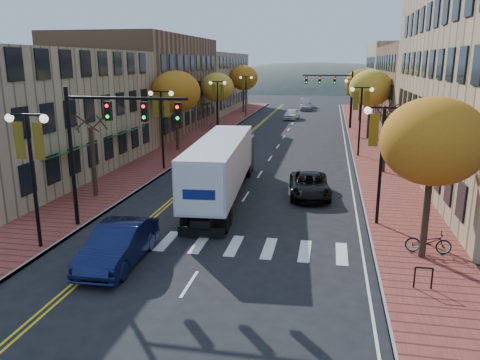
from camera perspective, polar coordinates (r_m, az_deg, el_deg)
The scene contains 32 objects.
ground at distance 19.88m, azimuth -4.49°, elevation -9.98°, with size 200.00×200.00×0.00m, color black.
sidewalk_left at distance 52.48m, azimuth -4.67°, elevation 5.35°, with size 4.00×85.00×0.15m, color brown.
sidewalk_right at distance 50.77m, azimuth 15.38°, elevation 4.59°, with size 4.00×85.00×0.15m, color brown.
building_left_near at distance 37.69m, azimuth -24.97°, elevation 7.38°, with size 12.00×22.00×9.00m, color #9E8966.
building_left_mid at distance 57.83m, azimuth -11.65°, elevation 11.34°, with size 12.00×24.00×11.00m, color brown.
building_left_far at distance 81.53m, azimuth -4.85°, elevation 11.81°, with size 12.00×26.00×9.50m, color #9E8966.
building_right_mid at distance 61.07m, azimuth 24.09°, elevation 10.08°, with size 15.00×24.00×10.00m, color brown.
building_right_far at distance 82.63m, azimuth 20.75°, elevation 11.52°, with size 15.00×20.00×11.00m, color #9E8966.
tree_left_a at distance 29.60m, azimuth -17.44°, elevation 2.10°, with size 0.28×0.28×4.20m.
tree_left_b at distance 43.81m, azimuth -7.81°, elevation 10.59°, with size 4.48×4.48×7.21m.
tree_left_c at distance 59.20m, azimuth -2.81°, elevation 11.24°, with size 4.16×4.16×6.69m.
tree_left_d at distance 76.77m, azimuth 0.42°, elevation 12.35°, with size 4.61×4.61×7.42m.
tree_right_a at distance 20.12m, azimuth 22.51°, elevation 4.33°, with size 4.16×4.16×6.69m.
tree_right_b at distance 36.18m, azimuth 17.24°, elevation 4.23°, with size 0.28×0.28×4.20m.
tree_right_c at distance 51.69m, azimuth 15.66°, elevation 10.74°, with size 4.48×4.48×7.21m.
tree_right_d at distance 67.64m, azimuth 14.60°, elevation 11.38°, with size 4.35×4.35×7.00m.
lamp_left_a at distance 21.76m, azimuth -24.17°, elevation 2.80°, with size 1.96×0.36×6.05m.
lamp_left_b at distance 35.89m, azimuth -9.53°, elevation 7.89°, with size 1.96×0.36×6.05m.
lamp_left_c at distance 53.07m, azimuth -2.74°, elevation 10.07°, with size 1.96×0.36×6.05m.
lamp_left_d at distance 70.66m, azimuth 0.73°, elevation 11.12°, with size 1.96×0.36×6.05m.
lamp_right_a at distance 23.91m, azimuth 16.98°, elevation 4.36°, with size 1.96×0.36×6.05m.
lamp_right_b at distance 41.72m, azimuth 14.53°, elevation 8.50°, with size 1.96×0.36×6.05m.
lamp_right_c at distance 59.64m, azimuth 13.53°, elevation 10.16°, with size 1.96×0.36×6.05m.
traffic_mast_near at distance 23.17m, azimuth -15.99°, elevation 5.71°, with size 6.10×0.35×7.00m.
traffic_mast_far at distance 59.55m, azimuth 11.59°, elevation 10.86°, with size 6.10×0.34×7.00m.
semi_truck at distance 28.43m, azimuth -2.02°, elevation 2.20°, with size 3.49×15.28×3.79m.
navy_sedan at distance 20.04m, azimuth -14.60°, elevation -7.61°, with size 1.78×5.11×1.68m, color #0D1437.
black_suv at distance 29.22m, azimuth 8.47°, elevation -0.63°, with size 2.39×5.18×1.44m, color black.
car_far_white at distance 68.61m, azimuth 6.33°, elevation 7.99°, with size 1.81×4.51×1.54m, color white.
car_far_silver at distance 82.10m, azimuth 8.06°, elevation 8.92°, with size 2.01×4.93×1.43m, color #96959C.
car_far_oncoming at distance 87.66m, azimuth 8.04°, elevation 9.32°, with size 1.73×4.97×1.64m, color #97979E.
bicycle at distance 21.75m, azimuth 21.98°, elevation -7.01°, with size 0.66×1.89×0.99m, color gray.
Camera 1 is at (4.91, -17.46, 8.14)m, focal length 35.00 mm.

